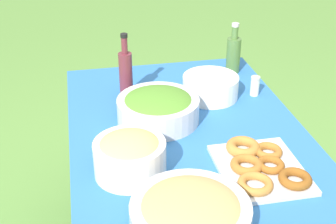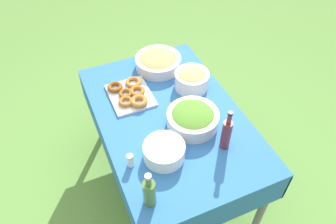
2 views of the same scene
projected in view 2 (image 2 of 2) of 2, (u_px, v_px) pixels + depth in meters
name	position (u px, v px, depth m)	size (l,w,h in m)	color
ground_plane	(170.00, 177.00, 2.64)	(14.00, 14.00, 0.00)	#609342
picnic_table	(170.00, 125.00, 2.18)	(1.37, 0.89, 0.73)	#2D6BB2
salad_bowl	(193.00, 118.00, 2.02)	(0.32, 0.32, 0.12)	silver
pasta_bowl	(192.00, 79.00, 2.25)	(0.24, 0.24, 0.14)	white
donut_platter	(130.00, 94.00, 2.22)	(0.36, 0.28, 0.05)	silver
plate_stack	(164.00, 151.00, 1.85)	(0.24, 0.24, 0.10)	white
olive_oil_bottle	(149.00, 192.00, 1.62)	(0.07, 0.07, 0.24)	#4C7238
wine_bottle	(226.00, 134.00, 1.86)	(0.06, 0.06, 0.29)	maroon
bread_bowl	(158.00, 61.00, 2.42)	(0.34, 0.34, 0.11)	silver
salt_shaker	(130.00, 160.00, 1.82)	(0.04, 0.04, 0.09)	white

